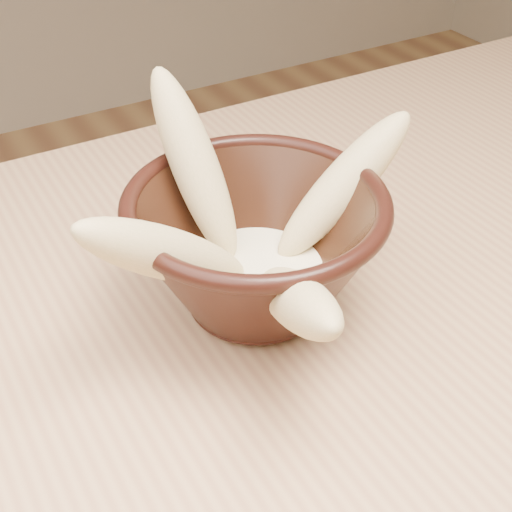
% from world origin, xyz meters
% --- Properties ---
extents(table, '(1.20, 0.80, 0.75)m').
position_xyz_m(table, '(0.00, 0.00, 0.67)').
color(table, tan).
rests_on(table, ground).
extents(bowl, '(0.21, 0.21, 0.11)m').
position_xyz_m(bowl, '(-0.16, 0.04, 0.82)').
color(bowl, black).
rests_on(bowl, table).
extents(milk_puddle, '(0.12, 0.12, 0.02)m').
position_xyz_m(milk_puddle, '(-0.16, 0.04, 0.79)').
color(milk_puddle, '#FFF5CD').
rests_on(milk_puddle, bowl).
extents(banana_upright, '(0.06, 0.13, 0.16)m').
position_xyz_m(banana_upright, '(-0.17, 0.11, 0.86)').
color(banana_upright, tan).
rests_on(banana_upright, bowl).
extents(banana_left, '(0.16, 0.07, 0.14)m').
position_xyz_m(banana_left, '(-0.23, 0.03, 0.85)').
color(banana_left, tan).
rests_on(banana_left, bowl).
extents(banana_right, '(0.15, 0.04, 0.13)m').
position_xyz_m(banana_right, '(-0.07, 0.05, 0.84)').
color(banana_right, tan).
rests_on(banana_right, bowl).
extents(banana_front, '(0.08, 0.17, 0.11)m').
position_xyz_m(banana_front, '(-0.17, -0.05, 0.83)').
color(banana_front, tan).
rests_on(banana_front, bowl).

